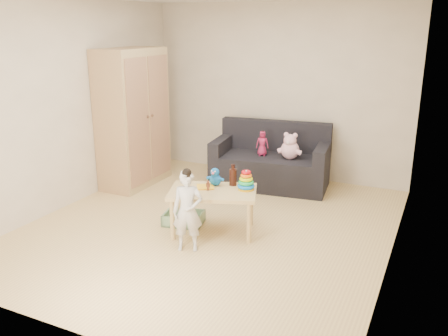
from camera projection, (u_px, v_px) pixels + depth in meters
The scene contains 13 objects.
room at pixel (210, 117), 5.20m from camera, with size 4.50×4.50×4.50m.
wardrobe at pixel (133, 118), 6.80m from camera, with size 0.55×1.09×1.96m, color tan.
sofa at pixel (270, 171), 6.89m from camera, with size 1.64×0.82×0.46m, color black.
play_table at pixel (213, 211), 5.34m from camera, with size 0.96×0.61×0.50m, color tan.
storage_bin at pixel (184, 218), 5.62m from camera, with size 0.45×0.34×0.14m, color gray, non-canonical shape.
toddler at pixel (188, 212), 4.88m from camera, with size 0.31×0.21×0.84m, color beige.
pink_bear at pixel (290, 148), 6.62m from camera, with size 0.28×0.24×0.32m, color #FFBBCF, non-canonical shape.
doll at pixel (262, 144), 6.78m from camera, with size 0.18×0.12×0.35m, color #B1214F.
ring_stacker at pixel (246, 182), 5.27m from camera, with size 0.20×0.20×0.22m.
brown_bottle at pixel (233, 176), 5.40m from camera, with size 0.09×0.09×0.25m.
blue_plush at pixel (215, 176), 5.41m from camera, with size 0.18×0.14×0.21m, color blue, non-canonical shape.
wooden_figure at pixel (208, 185), 5.25m from camera, with size 0.05×0.04×0.11m, color brown, non-canonical shape.
yellow_book at pixel (205, 187), 5.36m from camera, with size 0.19×0.19×0.01m, color yellow.
Camera 1 is at (2.35, -4.57, 2.28)m, focal length 38.00 mm.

